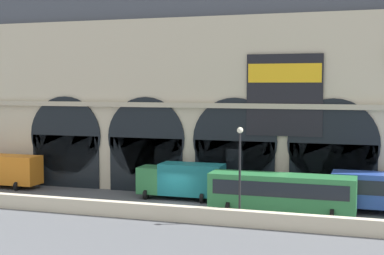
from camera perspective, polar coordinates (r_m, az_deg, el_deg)
ground_plane at (r=46.45m, az=-2.24°, el=-7.94°), size 200.00×200.00×0.00m
quay_parapet_wall at (r=42.03m, az=-4.48°, el=-8.47°), size 90.00×0.70×1.13m
station_building at (r=52.94m, az=0.74°, el=4.26°), size 43.50×6.37×20.10m
box_truck_west at (r=57.23m, az=-18.51°, el=-4.09°), size 7.50×2.91×3.12m
box_truck_center at (r=48.73m, az=-1.01°, el=-5.31°), size 7.50×2.91×3.12m
bus_mideast at (r=43.42m, az=9.04°, el=-6.46°), size 11.00×3.25×3.10m
street_lamp_quayside at (r=40.07m, az=4.87°, el=-3.51°), size 0.44×0.44×6.90m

